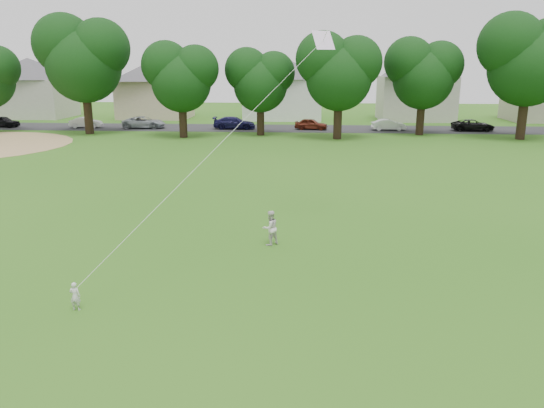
{
  "coord_description": "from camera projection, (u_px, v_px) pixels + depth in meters",
  "views": [
    {
      "loc": [
        3.18,
        -14.21,
        6.6
      ],
      "look_at": [
        2.07,
        2.0,
        2.3
      ],
      "focal_mm": 35.0,
      "sensor_mm": 36.0,
      "label": 1
    }
  ],
  "objects": [
    {
      "name": "toddler",
      "position": [
        75.0,
        296.0,
        14.58
      ],
      "size": [
        0.31,
        0.21,
        0.83
      ],
      "primitive_type": "imported",
      "rotation": [
        0.0,
        0.0,
        3.11
      ],
      "color": "silver",
      "rests_on": "ground"
    },
    {
      "name": "ground",
      "position": [
        198.0,
        295.0,
        15.61
      ],
      "size": [
        160.0,
        160.0,
        0.0
      ],
      "primitive_type": "plane",
      "color": "#2C6316",
      "rests_on": "ground"
    },
    {
      "name": "kite",
      "position": [
        223.0,
        141.0,
        17.98
      ],
      "size": [
        4.03,
        5.22,
        13.61
      ],
      "color": "white",
      "rests_on": "ground"
    },
    {
      "name": "house_row",
      "position": [
        302.0,
        79.0,
        64.37
      ],
      "size": [
        77.74,
        14.01,
        10.57
      ],
      "color": "beige",
      "rests_on": "ground"
    },
    {
      "name": "street",
      "position": [
        278.0,
        128.0,
        56.11
      ],
      "size": [
        90.0,
        7.0,
        0.01
      ],
      "primitive_type": "cube",
      "color": "#2D2D30",
      "rests_on": "ground"
    },
    {
      "name": "tree_row",
      "position": [
        292.0,
        63.0,
        48.56
      ],
      "size": [
        82.36,
        9.48,
        11.56
      ],
      "color": "black",
      "rests_on": "ground"
    },
    {
      "name": "parked_cars",
      "position": [
        238.0,
        123.0,
        55.27
      ],
      "size": [
        53.4,
        2.26,
        1.27
      ],
      "color": "black",
      "rests_on": "ground"
    },
    {
      "name": "older_boy",
      "position": [
        270.0,
        228.0,
        19.82
      ],
      "size": [
        0.82,
        0.8,
        1.33
      ],
      "primitive_type": "imported",
      "rotation": [
        0.0,
        0.0,
        3.83
      ],
      "color": "silver",
      "rests_on": "ground"
    }
  ]
}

